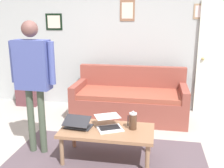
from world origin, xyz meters
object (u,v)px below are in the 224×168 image
interior_door (221,59)px  side_shelf (28,88)px  coffee_table (107,132)px  flower_vase (26,62)px  couch (130,101)px  laptop_left (109,124)px  person_standing (33,71)px  laptop_center (78,124)px  french_press (133,121)px

interior_door → side_shelf: (3.69, 0.18, -0.67)m
coffee_table → flower_vase: bearing=-42.4°
couch → laptop_left: couch is taller
flower_vase → couch: bearing=170.6°
couch → side_shelf: 2.15m
side_shelf → person_standing: bearing=120.5°
side_shelf → laptop_center: bearing=131.6°
french_press → flower_vase: (2.31, -1.77, 0.37)m
flower_vase → person_standing: bearing=120.5°
laptop_left → french_press: 0.30m
couch → flower_vase: flower_vase is taller
french_press → side_shelf: size_ratio=0.33×
laptop_left → flower_vase: (2.02, -1.79, 0.43)m
laptop_left → french_press: size_ratio=1.88×
interior_door → coffee_table: bearing=49.9°
interior_door → flower_vase: size_ratio=4.62×
laptop_center → french_press: size_ratio=1.47×
laptop_center → coffee_table: bearing=-177.8°
interior_door → person_standing: 3.30m
couch → side_shelf: (2.12, -0.35, 0.05)m
couch → person_standing: size_ratio=1.14×
side_shelf → flower_vase: bearing=-39.8°
coffee_table → side_shelf: bearing=-42.4°
french_press → side_shelf: side_shelf is taller
laptop_left → person_standing: 1.16m
coffee_table → side_shelf: side_shelf is taller
interior_door → side_shelf: bearing=2.8°
coffee_table → laptop_center: (0.37, 0.01, 0.09)m
coffee_table → laptop_left: 0.10m
person_standing → interior_door: bearing=-143.1°
side_shelf → flower_vase: flower_vase is taller
laptop_left → side_shelf: size_ratio=0.63×
side_shelf → couch: bearing=170.6°
coffee_table → flower_vase: flower_vase is taller
laptop_center → couch: bearing=-108.0°
person_standing → coffee_table: bearing=177.9°
french_press → laptop_center: bearing=6.3°
couch → french_press: (-0.19, 1.42, 0.21)m
interior_door → person_standing: (2.64, 1.98, 0.07)m
laptop_left → laptop_center: 0.39m
coffee_table → laptop_center: size_ratio=3.26×
couch → laptop_center: couch is taller
laptop_left → laptop_center: (0.38, 0.06, -0.01)m
interior_door → laptop_center: size_ratio=5.83×
side_shelf → flower_vase: 0.53m
laptop_center → laptop_left: bearing=-171.6°
couch → laptop_center: (0.49, 1.49, 0.14)m
couch → person_standing: bearing=53.6°
coffee_table → person_standing: person_standing is taller
laptop_center → person_standing: (0.58, -0.05, 0.65)m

